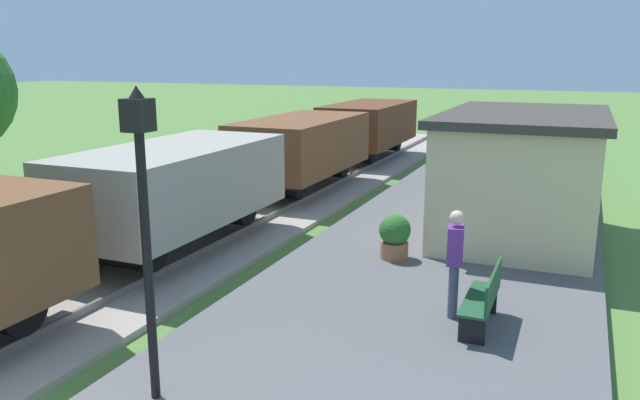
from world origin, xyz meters
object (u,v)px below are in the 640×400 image
Objects in this scene: person_waiting at (455,259)px; lamp_post_near at (143,190)px; station_hut at (522,172)px; potted_planter at (395,236)px; bench_near_hut at (484,298)px; freight_train at (250,167)px.

person_waiting is 0.46× the size of lamp_post_near.
potted_planter is at bearing -124.79° from station_hut.
bench_near_hut is 5.28m from lamp_post_near.
lamp_post_near reaches higher than freight_train.
person_waiting reaches higher than bench_near_hut.
station_hut reaches higher than freight_train.
freight_train is at bearing -175.76° from station_hut.
station_hut is 3.81m from potted_planter.
lamp_post_near reaches higher than person_waiting.
person_waiting is (-0.52, 0.27, 0.46)m from bench_near_hut.
lamp_post_near reaches higher than station_hut.
station_hut reaches higher than potted_planter.
bench_near_hut is 3.46m from potted_planter.
lamp_post_near is (3.53, -8.76, 1.41)m from freight_train.
person_waiting is (6.34, -4.96, -0.21)m from freight_train.
potted_planter is 6.67m from lamp_post_near.
station_hut is 9.89m from lamp_post_near.
potted_planter is at bearing -28.38° from freight_train.
person_waiting is at bearing 152.39° from bench_near_hut.
person_waiting is at bearing 53.53° from lamp_post_near.
lamp_post_near reaches higher than bench_near_hut.
bench_near_hut is at bearing -89.42° from station_hut.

